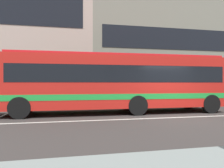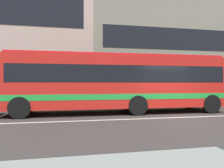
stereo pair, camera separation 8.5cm
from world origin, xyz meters
The scene contains 5 objects.
ground_plane centered at (0.00, 0.00, 0.00)m, with size 160.00×160.00×0.00m, color #3C3634.
lane_centre_line centered at (0.00, 0.00, 0.00)m, with size 60.00×0.16×0.01m, color silver.
hedge_row_far centered at (1.50, 5.69, 0.53)m, with size 20.92×1.10×1.05m, color #2A5122.
apartment_block_right centered at (7.25, 13.86, 4.97)m, with size 20.26×9.52×9.94m.
transit_bus centered at (-2.30, 2.20, 1.73)m, with size 11.77×2.71×3.14m.
Camera 2 is at (-5.01, -9.23, 1.60)m, focal length 34.35 mm.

